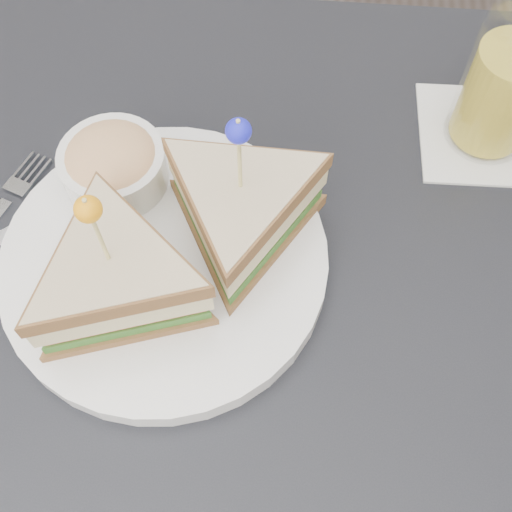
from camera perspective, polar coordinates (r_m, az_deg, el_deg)
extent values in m
plane|color=#3F3833|center=(1.31, -0.50, -17.54)|extent=(3.50, 3.50, 0.00)
cube|color=black|center=(0.61, -1.02, -3.72)|extent=(0.80, 0.80, 0.03)
cylinder|color=black|center=(1.17, -16.48, 5.41)|extent=(0.04, 0.04, 0.72)
cylinder|color=black|center=(1.15, 18.65, 2.94)|extent=(0.04, 0.04, 0.72)
cylinder|color=white|center=(0.60, -8.06, -0.59)|extent=(0.36, 0.36, 0.02)
cylinder|color=white|center=(0.59, -8.20, -0.05)|extent=(0.36, 0.36, 0.01)
cylinder|color=#E4D683|center=(0.48, -13.76, 1.74)|extent=(0.00, 0.00, 0.09)
sphere|color=#FF9D10|center=(0.45, -14.70, 4.04)|extent=(0.02, 0.02, 0.02)
cylinder|color=#E4D683|center=(0.51, -1.47, 8.46)|extent=(0.00, 0.00, 0.09)
sphere|color=#1C20D5|center=(0.48, -1.57, 11.05)|extent=(0.02, 0.02, 0.02)
cylinder|color=white|center=(0.63, -12.47, 7.59)|extent=(0.12, 0.12, 0.04)
ellipsoid|color=#E0B772|center=(0.62, -12.74, 8.44)|extent=(0.11, 0.11, 0.04)
cube|color=silver|center=(0.69, -20.44, 5.78)|extent=(0.03, 0.02, 0.00)
cube|color=silver|center=(0.66, -19.05, 2.76)|extent=(0.09, 0.07, 0.01)
cube|color=silver|center=(0.67, -11.42, 6.76)|extent=(0.11, 0.09, 0.00)
cylinder|color=silver|center=(0.68, -6.88, 9.00)|extent=(0.03, 0.03, 0.00)
cube|color=white|center=(0.73, 19.52, 10.17)|extent=(0.14, 0.14, 0.00)
cylinder|color=gold|center=(0.69, 20.99, 13.22)|extent=(0.08, 0.08, 0.11)
cylinder|color=white|center=(0.67, 21.71, 14.69)|extent=(0.09, 0.09, 0.17)
cube|color=white|center=(0.65, 21.17, 15.48)|extent=(0.03, 0.03, 0.02)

